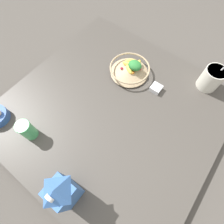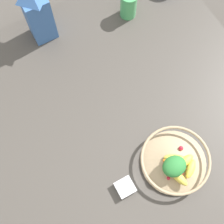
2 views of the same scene
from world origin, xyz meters
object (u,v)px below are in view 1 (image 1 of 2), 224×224
object	(u,v)px
milk_carton	(63,192)
drinking_cup	(27,130)
fruit_bowl	(130,69)
yogurt_tub	(212,78)
spice_jar	(156,88)

from	to	relation	value
milk_carton	drinking_cup	world-z (taller)	milk_carton
fruit_bowl	milk_carton	world-z (taller)	milk_carton
yogurt_tub	drinking_cup	size ratio (longest dim) A/B	2.06
fruit_bowl	yogurt_tub	bearing A→B (deg)	25.72
yogurt_tub	milk_carton	bearing A→B (deg)	-104.52
milk_carton	spice_jar	xyz separation A→B (m)	(0.01, 0.68, -0.11)
fruit_bowl	drinking_cup	distance (m)	0.63
milk_carton	fruit_bowl	bearing A→B (deg)	103.85
fruit_bowl	drinking_cup	xyz separation A→B (m)	(-0.17, -0.61, 0.02)
yogurt_tub	fruit_bowl	bearing A→B (deg)	-154.28
milk_carton	yogurt_tub	distance (m)	0.91
milk_carton	yogurt_tub	size ratio (longest dim) A/B	1.09
milk_carton	drinking_cup	xyz separation A→B (m)	(-0.34, 0.08, -0.07)
yogurt_tub	spice_jar	world-z (taller)	yogurt_tub
fruit_bowl	milk_carton	xyz separation A→B (m)	(0.17, -0.68, 0.09)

